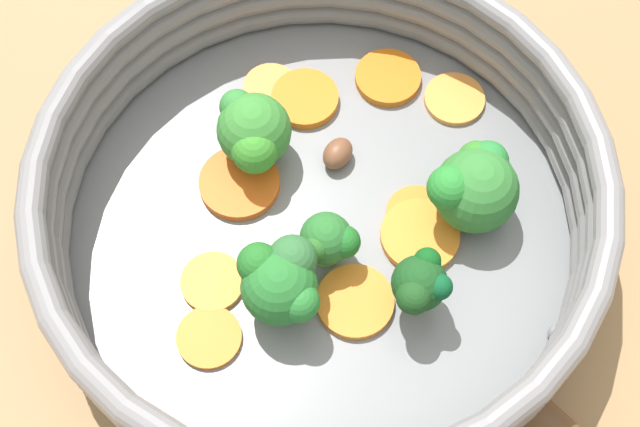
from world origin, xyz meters
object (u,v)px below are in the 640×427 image
broccoli_floret_1 (328,241)px  broccoli_floret_4 (281,281)px  carrot_slice_3 (355,301)px  broccoli_floret_3 (474,186)px  skillet (320,229)px  carrot_slice_2 (417,214)px  carrot_slice_9 (239,183)px  carrot_slice_4 (305,99)px  carrot_slice_8 (211,280)px  broccoli_floret_2 (420,285)px  broccoli_floret_0 (253,132)px  carrot_slice_5 (209,337)px  mushroom_piece_0 (338,154)px  carrot_slice_1 (420,236)px  carrot_slice_7 (454,99)px  carrot_slice_6 (271,87)px  carrot_slice_0 (388,78)px

broccoli_floret_1 → broccoli_floret_4: broccoli_floret_4 is taller
carrot_slice_3 → broccoli_floret_3: (-0.08, -0.02, 0.03)m
skillet → carrot_slice_2: carrot_slice_2 is taller
carrot_slice_9 → carrot_slice_4: bearing=-153.6°
carrot_slice_8 → broccoli_floret_2: 0.11m
skillet → broccoli_floret_0: broccoli_floret_0 is taller
carrot_slice_5 → mushroom_piece_0: bearing=-153.1°
carrot_slice_5 → carrot_slice_1: bearing=176.4°
carrot_slice_3 → carrot_slice_7: 0.14m
carrot_slice_7 → carrot_slice_6: bearing=-35.2°
broccoli_floret_3 → carrot_slice_9: bearing=-37.5°
carrot_slice_4 → broccoli_floret_0: bearing=22.4°
carrot_slice_7 → mushroom_piece_0: size_ratio=1.75×
carrot_slice_0 → broccoli_floret_4: 0.16m
carrot_slice_3 → carrot_slice_2: bearing=-155.2°
carrot_slice_0 → carrot_slice_6: size_ratio=1.22×
carrot_slice_2 → carrot_slice_6: bearing=-76.2°
carrot_slice_2 → carrot_slice_4: bearing=-81.2°
carrot_slice_8 → broccoli_floret_1: broccoli_floret_1 is taller
skillet → carrot_slice_7: size_ratio=7.99×
carrot_slice_2 → carrot_slice_3: bearing=24.8°
broccoli_floret_0 → broccoli_floret_4: same height
carrot_slice_1 → carrot_slice_0: bearing=-113.2°
carrot_slice_4 → carrot_slice_6: bearing=-53.7°
carrot_slice_3 → carrot_slice_1: bearing=-164.3°
carrot_slice_8 → broccoli_floret_3: bearing=166.5°
carrot_slice_1 → carrot_slice_5: size_ratio=1.27×
carrot_slice_1 → carrot_slice_3: 0.05m
carrot_slice_1 → broccoli_floret_1: 0.06m
carrot_slice_5 → carrot_slice_6: 0.16m
broccoli_floret_1 → carrot_slice_2: bearing=176.1°
carrot_slice_8 → broccoli_floret_2: bearing=142.0°
broccoli_floret_0 → mushroom_piece_0: 0.05m
carrot_slice_0 → carrot_slice_1: (0.04, 0.10, -0.00)m
carrot_slice_2 → broccoli_floret_0: (0.06, -0.08, 0.02)m
carrot_slice_1 → broccoli_floret_1: broccoli_floret_1 is taller
carrot_slice_4 → skillet: bearing=65.3°
carrot_slice_3 → carrot_slice_9: size_ratio=0.91×
carrot_slice_6 → broccoli_floret_2: 0.16m
carrot_slice_2 → broccoli_floret_4: broccoli_floret_4 is taller
carrot_slice_0 → carrot_slice_6: 0.07m
broccoli_floret_0 → broccoli_floret_3: size_ratio=0.96×
carrot_slice_5 → broccoli_floret_0: bearing=-131.6°
carrot_slice_1 → skillet: bearing=-38.7°
broccoli_floret_4 → carrot_slice_5: bearing=-2.9°
skillet → broccoli_floret_4: 0.06m
mushroom_piece_0 → broccoli_floret_2: bearing=83.5°
carrot_slice_7 → skillet: bearing=15.1°
carrot_slice_4 → carrot_slice_9: bearing=26.4°
carrot_slice_9 → broccoli_floret_3: size_ratio=0.88×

